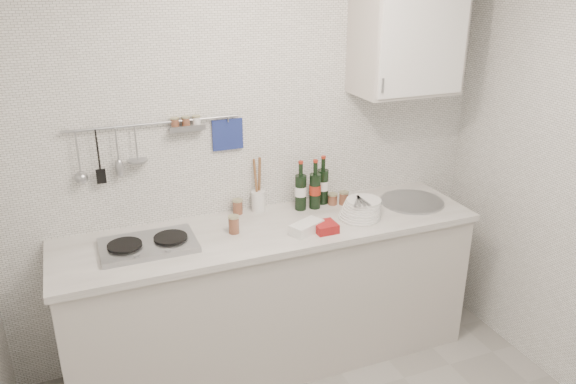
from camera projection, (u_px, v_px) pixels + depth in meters
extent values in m
cube|color=silver|center=(254.00, 157.00, 3.36)|extent=(3.00, 0.02, 2.50)
cube|color=#BBB4AC|center=(273.00, 298.00, 3.41)|extent=(2.40, 0.60, 0.88)
cube|color=silver|center=(272.00, 230.00, 3.24)|extent=(2.44, 0.64, 0.04)
cube|color=black|center=(272.00, 349.00, 3.57)|extent=(2.34, 0.52, 0.10)
cube|color=#93969B|center=(148.00, 245.00, 2.98)|extent=(0.50, 0.32, 0.03)
cylinder|color=black|center=(125.00, 245.00, 2.93)|extent=(0.18, 0.18, 0.01)
cylinder|color=black|center=(171.00, 238.00, 3.01)|extent=(0.18, 0.18, 0.01)
cylinder|color=#93969B|center=(412.00, 202.00, 3.56)|extent=(0.40, 0.40, 0.02)
cylinder|color=#93969B|center=(411.00, 210.00, 3.58)|extent=(0.34, 0.34, 0.10)
cylinder|color=#93969B|center=(154.00, 124.00, 3.04)|extent=(0.95, 0.02, 0.02)
cube|color=navy|center=(228.00, 135.00, 3.24)|extent=(0.18, 0.02, 0.18)
cube|color=#BBB4AC|center=(407.00, 33.00, 3.27)|extent=(0.60, 0.35, 0.70)
cube|color=white|center=(425.00, 37.00, 3.11)|extent=(0.56, 0.01, 0.66)
cylinder|color=#93969B|center=(383.00, 85.00, 3.10)|extent=(0.01, 0.01, 0.08)
cylinder|color=#45589D|center=(162.00, 242.00, 3.03)|extent=(0.29, 0.29, 0.01)
cylinder|color=#45589D|center=(163.00, 239.00, 3.03)|extent=(0.28, 0.28, 0.01)
cylinder|color=white|center=(359.00, 217.00, 3.34)|extent=(0.25, 0.25, 0.01)
cylinder|color=white|center=(360.00, 214.00, 3.34)|extent=(0.24, 0.24, 0.01)
cylinder|color=white|center=(361.00, 212.00, 3.34)|extent=(0.24, 0.24, 0.01)
cylinder|color=white|center=(361.00, 210.00, 3.34)|extent=(0.23, 0.23, 0.01)
cylinder|color=white|center=(362.00, 207.00, 3.34)|extent=(0.23, 0.23, 0.01)
cylinder|color=white|center=(362.00, 205.00, 3.34)|extent=(0.22, 0.22, 0.01)
cylinder|color=white|center=(363.00, 203.00, 3.34)|extent=(0.21, 0.21, 0.01)
cylinder|color=white|center=(364.00, 200.00, 3.34)|extent=(0.21, 0.21, 0.01)
cube|color=white|center=(306.00, 227.00, 3.15)|extent=(0.22, 0.17, 0.06)
cube|color=#AD1F13|center=(325.00, 227.00, 3.16)|extent=(0.12, 0.12, 0.05)
cylinder|color=white|center=(258.00, 201.00, 3.42)|extent=(0.08, 0.08, 0.13)
cylinder|color=brown|center=(259.00, 176.00, 3.36)|extent=(0.03, 0.06, 0.25)
cylinder|color=brown|center=(256.00, 178.00, 3.37)|extent=(0.02, 0.05, 0.23)
cylinder|color=brown|center=(238.00, 207.00, 3.38)|extent=(0.06, 0.06, 0.08)
cylinder|color=tan|center=(238.00, 200.00, 3.37)|extent=(0.06, 0.06, 0.01)
cylinder|color=brown|center=(333.00, 200.00, 3.52)|extent=(0.06, 0.06, 0.06)
cylinder|color=tan|center=(333.00, 194.00, 3.51)|extent=(0.06, 0.06, 0.01)
cylinder|color=brown|center=(344.00, 199.00, 3.52)|extent=(0.06, 0.06, 0.07)
cylinder|color=tan|center=(344.00, 192.00, 3.50)|extent=(0.06, 0.06, 0.01)
cylinder|color=brown|center=(234.00, 225.00, 3.13)|extent=(0.06, 0.06, 0.09)
cylinder|color=tan|center=(233.00, 217.00, 3.11)|extent=(0.06, 0.06, 0.01)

